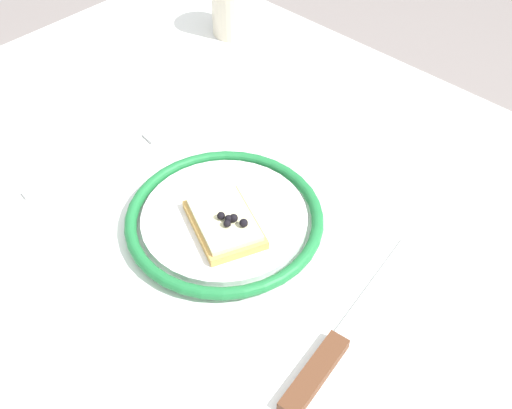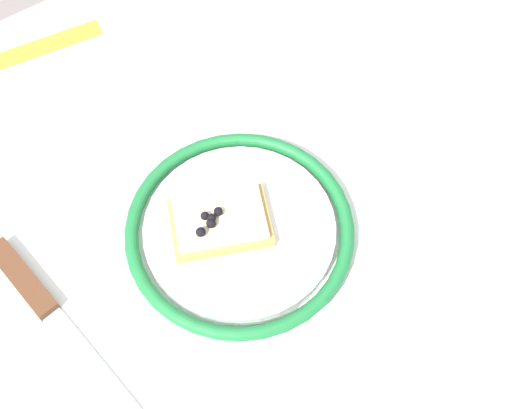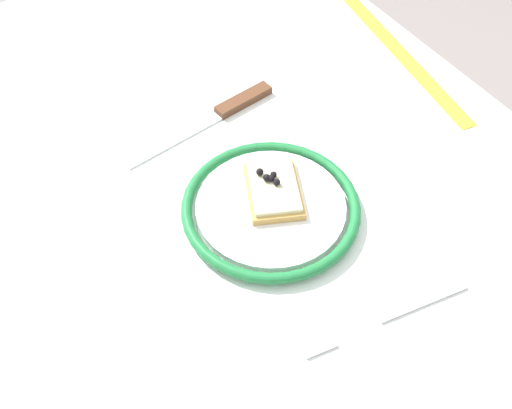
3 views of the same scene
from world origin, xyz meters
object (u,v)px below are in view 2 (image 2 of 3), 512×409
Objects in this scene: dining_table at (205,307)px; plate at (240,230)px; pizza_slice_near at (220,221)px; knife at (43,304)px; fork at (371,124)px.

plate is at bearing -168.32° from dining_table.
pizza_slice_near is 0.46× the size of knife.
fork is (-0.20, -0.02, -0.02)m from pizza_slice_near.
plate is 0.19m from knife.
pizza_slice_near is at bearing 170.17° from knife.
fork is (-0.18, -0.03, -0.01)m from plate.
plate is at bearing 8.44° from fork.
pizza_slice_near is 0.20m from fork.
knife reaches higher than fork.
plate reaches higher than knife.
dining_table is 10.39× the size of pizza_slice_near.
knife is at bearing -22.01° from dining_table.
knife is (0.13, -0.05, 0.09)m from dining_table.
dining_table is 0.12m from pizza_slice_near.
plate is (-0.05, -0.01, 0.10)m from dining_table.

